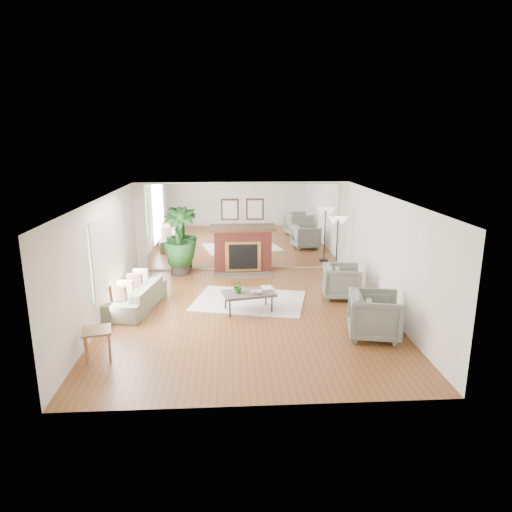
{
  "coord_description": "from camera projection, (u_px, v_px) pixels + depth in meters",
  "views": [
    {
      "loc": [
        -0.39,
        -9.21,
        3.67
      ],
      "look_at": [
        0.21,
        0.6,
        1.13
      ],
      "focal_mm": 32.0,
      "sensor_mm": 36.0,
      "label": 1
    }
  ],
  "objects": [
    {
      "name": "fruit_bowl",
      "position": [
        256.0,
        292.0,
        9.76
      ],
      "size": [
        0.27,
        0.27,
        0.06
      ],
      "primitive_type": "imported",
      "rotation": [
        0.0,
        0.0,
        0.12
      ],
      "color": "brown",
      "rests_on": "coffee_table"
    },
    {
      "name": "armchair_front",
      "position": [
        375.0,
        316.0,
        8.59
      ],
      "size": [
        1.12,
        1.09,
        0.86
      ],
      "primitive_type": "imported",
      "rotation": [
        0.0,
        0.0,
        1.37
      ],
      "color": "gray",
      "rests_on": "ground"
    },
    {
      "name": "mirror_panel",
      "position": [
        243.0,
        227.0,
        12.88
      ],
      "size": [
        5.4,
        0.04,
        2.4
      ],
      "primitive_type": "cube",
      "color": "silver",
      "rests_on": "wall_back"
    },
    {
      "name": "wall_right",
      "position": [
        388.0,
        256.0,
        9.7
      ],
      "size": [
        0.02,
        7.0,
        2.5
      ],
      "primitive_type": "cube",
      "color": "white",
      "rests_on": "ground"
    },
    {
      "name": "sofa",
      "position": [
        137.0,
        296.0,
        10.08
      ],
      "size": [
        1.1,
        2.05,
        0.57
      ],
      "primitive_type": "imported",
      "rotation": [
        0.0,
        0.0,
        -1.75
      ],
      "color": "slate",
      "rests_on": "ground"
    },
    {
      "name": "window_panel",
      "position": [
        108.0,
        251.0,
        9.71
      ],
      "size": [
        0.04,
        2.4,
        1.5
      ],
      "primitive_type": "cube",
      "color": "#B2E09E",
      "rests_on": "wall_left"
    },
    {
      "name": "armchair_back",
      "position": [
        342.0,
        282.0,
        10.75
      ],
      "size": [
        0.98,
        0.96,
        0.79
      ],
      "primitive_type": "imported",
      "rotation": [
        0.0,
        0.0,
        1.42
      ],
      "color": "gray",
      "rests_on": "ground"
    },
    {
      "name": "fireplace",
      "position": [
        243.0,
        249.0,
        12.82
      ],
      "size": [
        1.85,
        0.83,
        2.05
      ],
      "color": "maroon",
      "rests_on": "ground"
    },
    {
      "name": "potted_ficus",
      "position": [
        179.0,
        239.0,
        12.49
      ],
      "size": [
        0.93,
        0.93,
        1.85
      ],
      "color": "black",
      "rests_on": "ground"
    },
    {
      "name": "wall_back",
      "position": [
        242.0,
        227.0,
        12.9
      ],
      "size": [
        6.0,
        0.02,
        2.5
      ],
      "primitive_type": "cube",
      "color": "white",
      "rests_on": "ground"
    },
    {
      "name": "floor_lamp",
      "position": [
        338.0,
        226.0,
        12.2
      ],
      "size": [
        0.53,
        0.3,
        1.64
      ],
      "color": "black",
      "rests_on": "ground"
    },
    {
      "name": "book",
      "position": [
        262.0,
        288.0,
        10.09
      ],
      "size": [
        0.28,
        0.35,
        0.02
      ],
      "primitive_type": "imported",
      "rotation": [
        0.0,
        0.0,
        0.18
      ],
      "color": "brown",
      "rests_on": "coffee_table"
    },
    {
      "name": "coffee_table",
      "position": [
        248.0,
        294.0,
        9.87
      ],
      "size": [
        1.22,
        0.86,
        0.44
      ],
      "rotation": [
        0.0,
        0.0,
        0.2
      ],
      "color": "#574D44",
      "rests_on": "ground"
    },
    {
      "name": "area_rug",
      "position": [
        249.0,
        301.0,
        10.58
      ],
      "size": [
        2.82,
        2.3,
        0.03
      ],
      "primitive_type": "cube",
      "rotation": [
        0.0,
        0.0,
        -0.24
      ],
      "color": "silver",
      "rests_on": "ground"
    },
    {
      "name": "ground",
      "position": [
        248.0,
        314.0,
        9.84
      ],
      "size": [
        7.0,
        7.0,
        0.0
      ],
      "primitive_type": "plane",
      "color": "brown",
      "rests_on": "ground"
    },
    {
      "name": "wall_left",
      "position": [
        102.0,
        260.0,
        9.35
      ],
      "size": [
        0.02,
        7.0,
        2.5
      ],
      "primitive_type": "cube",
      "color": "white",
      "rests_on": "ground"
    },
    {
      "name": "side_table",
      "position": [
        97.0,
        334.0,
        7.72
      ],
      "size": [
        0.58,
        0.58,
        0.54
      ],
      "rotation": [
        0.0,
        0.0,
        0.25
      ],
      "color": "brown",
      "rests_on": "ground"
    },
    {
      "name": "tabletop_plant",
      "position": [
        238.0,
        286.0,
        9.78
      ],
      "size": [
        0.32,
        0.29,
        0.3
      ],
      "primitive_type": "imported",
      "rotation": [
        0.0,
        0.0,
        -0.28
      ],
      "color": "#2C6826",
      "rests_on": "coffee_table"
    }
  ]
}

